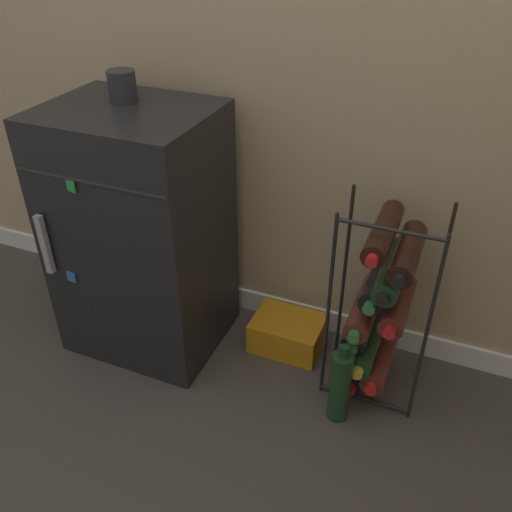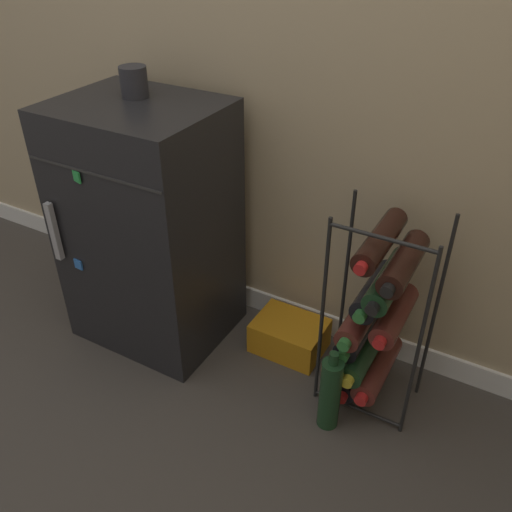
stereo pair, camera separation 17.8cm
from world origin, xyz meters
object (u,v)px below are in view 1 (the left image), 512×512
at_px(soda_box, 288,333).
at_px(fridge_top_cup, 122,86).
at_px(mini_fridge, 142,234).
at_px(loose_bottle_floor, 340,386).
at_px(wine_rack, 379,307).

xyz_separation_m(soda_box, fridge_top_cup, (-0.55, -0.07, 0.88)).
relative_size(mini_fridge, fridge_top_cup, 9.30).
bearing_deg(loose_bottle_floor, mini_fridge, 170.65).
xyz_separation_m(wine_rack, fridge_top_cup, (-0.88, 0.00, 0.60)).
xyz_separation_m(soda_box, loose_bottle_floor, (0.27, -0.26, 0.08)).
bearing_deg(fridge_top_cup, wine_rack, -0.31).
relative_size(mini_fridge, wine_rack, 1.28).
relative_size(wine_rack, fridge_top_cup, 7.29).
height_order(mini_fridge, loose_bottle_floor, mini_fridge).
bearing_deg(fridge_top_cup, loose_bottle_floor, -12.61).
height_order(soda_box, loose_bottle_floor, loose_bottle_floor).
bearing_deg(mini_fridge, fridge_top_cup, 124.73).
distance_m(mini_fridge, wine_rack, 0.85).
relative_size(wine_rack, loose_bottle_floor, 2.30).
distance_m(mini_fridge, soda_box, 0.65).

